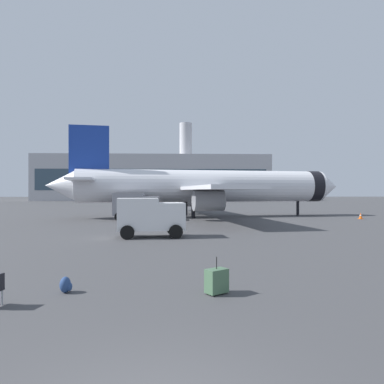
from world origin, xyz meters
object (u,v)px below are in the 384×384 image
airplane_at_gate (204,186)px  service_truck (136,205)px  rolling_suitcase (217,281)px  safety_cone_mid (159,214)px  safety_cone_near (361,216)px  cargo_van (150,215)px  traveller_backpack (66,285)px

airplane_at_gate → service_truck: size_ratio=7.43×
rolling_suitcase → safety_cone_mid: bearing=95.9°
airplane_at_gate → safety_cone_near: 17.89m
cargo_van → traveller_backpack: (-1.56, -13.00, -1.22)m
cargo_van → safety_cone_mid: cargo_van is taller
airplane_at_gate → cargo_van: size_ratio=7.78×
safety_cone_near → safety_cone_mid: safety_cone_mid is taller
cargo_van → safety_cone_near: (22.09, 14.74, -1.11)m
cargo_van → traveller_backpack: cargo_van is taller
cargo_van → safety_cone_near: cargo_van is taller
airplane_at_gate → rolling_suitcase: airplane_at_gate is taller
airplane_at_gate → safety_cone_mid: (-5.39, 0.34, -3.28)m
cargo_van → service_truck: bearing=100.2°
safety_cone_mid → rolling_suitcase: rolling_suitcase is taller
service_truck → rolling_suitcase: service_truck is taller
traveller_backpack → service_truck: bearing=92.1°
airplane_at_gate → traveller_backpack: airplane_at_gate is taller
airplane_at_gate → traveller_backpack: bearing=-101.6°
safety_cone_near → safety_cone_mid: size_ratio=0.89×
safety_cone_near → safety_cone_mid: (-22.48, 4.46, 0.04)m
safety_cone_near → traveller_backpack: size_ratio=1.42×
cargo_van → safety_cone_mid: bearing=91.2°
safety_cone_mid → rolling_suitcase: bearing=-84.1°
airplane_at_gate → cargo_van: airplane_at_gate is taller
rolling_suitcase → cargo_van: bearing=102.6°
safety_cone_mid → rolling_suitcase: size_ratio=0.69×
service_truck → safety_cone_mid: size_ratio=6.31×
service_truck → rolling_suitcase: bearing=-78.6°
safety_cone_near → traveller_backpack: (-23.64, -27.74, -0.10)m
cargo_van → traveller_backpack: size_ratio=9.56×
safety_cone_mid → airplane_at_gate: bearing=-3.6°
airplane_at_gate → safety_cone_near: (17.09, -4.11, -3.32)m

